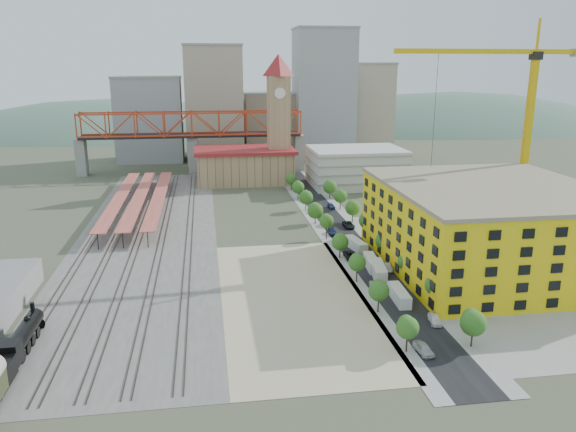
{
  "coord_description": "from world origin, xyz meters",
  "views": [
    {
      "loc": [
        -20.09,
        -131.99,
        44.43
      ],
      "look_at": [
        -1.39,
        -6.8,
        10.0
      ],
      "focal_mm": 35.0,
      "sensor_mm": 36.0,
      "label": 1
    }
  ],
  "objects": [
    {
      "name": "locomotive",
      "position": [
        -50.0,
        -48.07,
        2.2
      ],
      "size": [
        3.06,
        23.57,
        5.89
      ],
      "color": "black",
      "rests_on": "ground"
    },
    {
      "name": "platform_canopies",
      "position": [
        -41.0,
        45.0,
        3.99
      ],
      "size": [
        16.0,
        80.0,
        4.12
      ],
      "color": "#DB6554",
      "rests_on": "ground"
    },
    {
      "name": "parking_garage",
      "position": [
        36.0,
        70.0,
        7.0
      ],
      "size": [
        34.0,
        26.0,
        14.0
      ],
      "primitive_type": "cube",
      "color": "silver",
      "rests_on": "ground"
    },
    {
      "name": "ground",
      "position": [
        0.0,
        0.0,
        0.0
      ],
      "size": [
        400.0,
        400.0,
        0.0
      ],
      "primitive_type": "plane",
      "color": "#474C38",
      "rests_on": "ground"
    },
    {
      "name": "car_1",
      "position": [
        13.0,
        -29.9,
        0.77
      ],
      "size": [
        2.14,
        4.83,
        1.54
      ],
      "primitive_type": "imported",
      "rotation": [
        0.0,
        0.0,
        -0.11
      ],
      "color": "#A2A1A6",
      "rests_on": "ground"
    },
    {
      "name": "rail_tracks",
      "position": [
        -37.8,
        17.5,
        0.15
      ],
      "size": [
        26.56,
        160.0,
        0.18
      ],
      "color": "#382B23",
      "rests_on": "ground"
    },
    {
      "name": "sidewalk_west",
      "position": [
        10.5,
        15.0,
        0.02
      ],
      "size": [
        3.0,
        170.0,
        0.04
      ],
      "primitive_type": "cube",
      "color": "gray",
      "rests_on": "ground"
    },
    {
      "name": "site_trailer_c",
      "position": [
        16.0,
        -17.4,
        1.25
      ],
      "size": [
        3.24,
        9.31,
        2.5
      ],
      "primitive_type": "cube",
      "rotation": [
        0.0,
        0.0,
        -0.09
      ],
      "color": "silver",
      "rests_on": "ground"
    },
    {
      "name": "car_5",
      "position": [
        19.0,
        -19.55,
        0.8
      ],
      "size": [
        2.32,
        5.01,
        1.59
      ],
      "primitive_type": "imported",
      "rotation": [
        0.0,
        0.0,
        -0.14
      ],
      "color": "#949398",
      "rests_on": "ground"
    },
    {
      "name": "car_7",
      "position": [
        19.0,
        36.59,
        0.67
      ],
      "size": [
        1.89,
        4.64,
        1.35
      ],
      "primitive_type": "imported",
      "rotation": [
        0.0,
        0.0,
        -0.0
      ],
      "color": "navy",
      "rests_on": "ground"
    },
    {
      "name": "skyline",
      "position": [
        7.47,
        142.31,
        22.81
      ],
      "size": [
        133.0,
        46.0,
        60.0
      ],
      "color": "#9EA0A3",
      "rests_on": "ground"
    },
    {
      "name": "truss_bridge",
      "position": [
        -25.0,
        105.0,
        18.86
      ],
      "size": [
        94.0,
        9.6,
        25.6
      ],
      "color": "gray",
      "rests_on": "ground"
    },
    {
      "name": "street_asphalt",
      "position": [
        16.0,
        15.0,
        0.03
      ],
      "size": [
        12.0,
        170.0,
        0.06
      ],
      "primitive_type": "cube",
      "color": "black",
      "rests_on": "ground"
    },
    {
      "name": "car_0",
      "position": [
        13.0,
        -55.92,
        0.8
      ],
      "size": [
        2.4,
        4.88,
        1.6
      ],
      "primitive_type": "imported",
      "rotation": [
        0.0,
        0.0,
        0.11
      ],
      "color": "silver",
      "rests_on": "ground"
    },
    {
      "name": "site_trailer_d",
      "position": [
        16.0,
        -3.9,
        1.24
      ],
      "size": [
        3.95,
        9.32,
        2.47
      ],
      "primitive_type": "cube",
      "rotation": [
        0.0,
        0.0,
        0.18
      ],
      "color": "silver",
      "rests_on": "ground"
    },
    {
      "name": "tower_crane",
      "position": [
        60.79,
        5.2,
        34.22
      ],
      "size": [
        51.94,
        4.87,
        55.45
      ],
      "color": "gold",
      "rests_on": "ground"
    },
    {
      "name": "site_trailer_b",
      "position": [
        16.0,
        -22.35,
        1.33
      ],
      "size": [
        4.02,
        9.98,
        2.66
      ],
      "primitive_type": "cube",
      "rotation": [
        0.0,
        0.0,
        -0.16
      ],
      "color": "silver",
      "rests_on": "ground"
    },
    {
      "name": "ballast_strip",
      "position": [
        -36.0,
        17.5,
        0.03
      ],
      "size": [
        36.0,
        165.0,
        0.06
      ],
      "primitive_type": "cube",
      "color": "#605E59",
      "rests_on": "ground"
    },
    {
      "name": "car_3",
      "position": [
        13.0,
        9.02,
        0.71
      ],
      "size": [
        2.18,
        4.98,
        1.43
      ],
      "primitive_type": "imported",
      "rotation": [
        0.0,
        0.0,
        -0.04
      ],
      "color": "#1A274C",
      "rests_on": "ground"
    },
    {
      "name": "station_hall",
      "position": [
        -5.0,
        82.0,
        6.67
      ],
      "size": [
        38.0,
        24.0,
        13.1
      ],
      "color": "tan",
      "rests_on": "ground"
    },
    {
      "name": "sidewalk_east",
      "position": [
        21.5,
        15.0,
        0.02
      ],
      "size": [
        3.0,
        170.0,
        0.04
      ],
      "primitive_type": "cube",
      "color": "gray",
      "rests_on": "ground"
    },
    {
      "name": "car_4",
      "position": [
        19.0,
        -46.04,
        0.78
      ],
      "size": [
        2.51,
        4.78,
        1.55
      ],
      "primitive_type": "imported",
      "rotation": [
        0.0,
        0.0,
        -0.15
      ],
      "color": "white",
      "rests_on": "ground"
    },
    {
      "name": "clock_tower",
      "position": [
        8.0,
        79.99,
        28.7
      ],
      "size": [
        12.0,
        12.0,
        52.0
      ],
      "color": "tan",
      "rests_on": "ground"
    },
    {
      "name": "construction_pad",
      "position": [
        45.0,
        -20.0,
        0.03
      ],
      "size": [
        50.0,
        90.0,
        0.06
      ],
      "primitive_type": "cube",
      "color": "gray",
      "rests_on": "ground"
    },
    {
      "name": "car_2",
      "position": [
        13.0,
        -10.75,
        0.8
      ],
      "size": [
        2.72,
        5.77,
        1.6
      ],
      "primitive_type": "imported",
      "rotation": [
        0.0,
        0.0,
        -0.01
      ],
      "color": "black",
      "rests_on": "ground"
    },
    {
      "name": "street_trees",
      "position": [
        16.0,
        5.0,
        0.0
      ],
      "size": [
        15.4,
        124.4,
        8.0
      ],
      "color": "#26631D",
      "rests_on": "ground"
    },
    {
      "name": "construction_building",
      "position": [
        42.0,
        -20.0,
        9.41
      ],
      "size": [
        44.6,
        50.6,
        18.8
      ],
      "color": "yellow",
      "rests_on": "ground"
    },
    {
      "name": "dirt_lot",
      "position": [
        -4.0,
        -31.5,
        0.03
      ],
      "size": [
        28.0,
        67.0,
        0.06
      ],
      "primitive_type": "cube",
      "color": "tan",
      "rests_on": "ground"
    },
    {
      "name": "site_trailer_a",
      "position": [
        16.0,
        -35.77,
        1.22
      ],
      "size": [
        2.76,
        9.02,
        2.44
      ],
      "primitive_type": "cube",
      "rotation": [
        0.0,
        0.0,
        -0.05
      ],
      "color": "silver",
      "rests_on": "ground"
    },
    {
      "name": "distant_hills",
      "position": [
        45.28,
        260.0,
        -79.54
      ],
      "size": [
        647.0,
        264.0,
        227.0
      ],
      "color": "#4C6B59",
      "rests_on": "ground"
    },
    {
      "name": "car_6",
      "position": [
        19.0,
        14.73,
        0.8
      ],
      "size": [
        2.71,
        5.76,
        1.59
      ],
      "primitive_type": "imported",
      "rotation": [
        0.0,
        0.0,
        -0.01
      ],
      "color": "black",
      "rests_on": "ground"
    }
  ]
}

